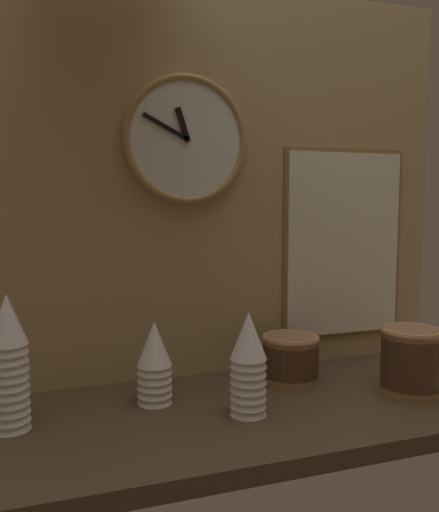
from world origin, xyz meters
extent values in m
cube|color=#4C3826|center=(0.00, 0.00, -0.02)|extent=(1.60, 0.56, 0.04)
cube|color=tan|center=(0.00, 0.27, 0.53)|extent=(1.60, 0.03, 1.05)
cone|color=white|center=(-0.10, 0.08, 0.05)|extent=(0.08, 0.08, 0.11)
cone|color=white|center=(-0.10, 0.08, 0.07)|extent=(0.08, 0.08, 0.11)
cone|color=white|center=(-0.10, 0.08, 0.09)|extent=(0.08, 0.08, 0.11)
cone|color=white|center=(-0.10, 0.08, 0.11)|extent=(0.08, 0.08, 0.11)
cone|color=white|center=(-0.10, 0.08, 0.13)|extent=(0.08, 0.08, 0.11)
cone|color=white|center=(-0.10, 0.08, 0.14)|extent=(0.08, 0.08, 0.11)
cone|color=white|center=(-0.42, 0.04, 0.05)|extent=(0.08, 0.08, 0.11)
cone|color=white|center=(-0.42, 0.04, 0.07)|extent=(0.08, 0.08, 0.11)
cone|color=white|center=(-0.42, 0.04, 0.09)|extent=(0.08, 0.08, 0.11)
cone|color=white|center=(-0.42, 0.04, 0.11)|extent=(0.08, 0.08, 0.11)
cone|color=white|center=(-0.42, 0.04, 0.13)|extent=(0.08, 0.08, 0.11)
cone|color=white|center=(-0.42, 0.04, 0.14)|extent=(0.08, 0.08, 0.11)
cone|color=white|center=(-0.42, 0.04, 0.16)|extent=(0.08, 0.08, 0.11)
cone|color=white|center=(-0.42, 0.04, 0.18)|extent=(0.08, 0.08, 0.11)
cone|color=white|center=(-0.42, 0.04, 0.20)|extent=(0.08, 0.08, 0.11)
cone|color=white|center=(-0.42, 0.04, 0.22)|extent=(0.08, 0.08, 0.11)
cone|color=white|center=(-0.42, 0.04, 0.23)|extent=(0.08, 0.08, 0.11)
cone|color=white|center=(0.08, -0.05, 0.05)|extent=(0.08, 0.08, 0.11)
cone|color=white|center=(0.08, -0.05, 0.07)|extent=(0.08, 0.08, 0.11)
cone|color=white|center=(0.08, -0.05, 0.09)|extent=(0.08, 0.08, 0.11)
cone|color=white|center=(0.08, -0.05, 0.11)|extent=(0.08, 0.08, 0.11)
cone|color=white|center=(0.08, -0.05, 0.13)|extent=(0.08, 0.08, 0.11)
cone|color=white|center=(0.08, -0.05, 0.14)|extent=(0.08, 0.08, 0.11)
cone|color=white|center=(0.08, -0.05, 0.16)|extent=(0.08, 0.08, 0.11)
cone|color=white|center=(0.08, -0.05, 0.18)|extent=(0.08, 0.08, 0.11)
cylinder|color=#996B47|center=(0.51, -0.07, 0.02)|extent=(0.15, 0.15, 0.05)
cylinder|color=#996B47|center=(0.51, -0.07, 0.04)|extent=(0.15, 0.15, 0.05)
cylinder|color=#996B47|center=(0.51, -0.07, 0.06)|extent=(0.15, 0.15, 0.05)
cylinder|color=#996B47|center=(0.51, -0.07, 0.08)|extent=(0.15, 0.15, 0.05)
cylinder|color=#996B47|center=(0.51, -0.07, 0.10)|extent=(0.15, 0.15, 0.05)
cylinder|color=#996B47|center=(0.51, -0.07, 0.12)|extent=(0.15, 0.15, 0.05)
cylinder|color=#996B47|center=(0.51, -0.07, 0.14)|extent=(0.15, 0.15, 0.05)
torus|color=tan|center=(0.51, -0.07, 0.16)|extent=(0.15, 0.15, 0.02)
cylinder|color=#996B47|center=(0.27, 0.11, 0.02)|extent=(0.15, 0.15, 0.05)
cylinder|color=#996B47|center=(0.27, 0.11, 0.04)|extent=(0.15, 0.15, 0.05)
cylinder|color=#996B47|center=(0.27, 0.11, 0.06)|extent=(0.15, 0.15, 0.05)
cylinder|color=#996B47|center=(0.27, 0.11, 0.08)|extent=(0.15, 0.15, 0.05)
cylinder|color=#996B47|center=(0.27, 0.11, 0.10)|extent=(0.15, 0.15, 0.05)
torus|color=tan|center=(0.27, 0.11, 0.12)|extent=(0.15, 0.15, 0.02)
cylinder|color=white|center=(0.03, 0.24, 0.63)|extent=(0.33, 0.02, 0.33)
torus|color=#AD894C|center=(0.03, 0.23, 0.63)|extent=(0.33, 0.02, 0.33)
cube|color=black|center=(0.01, 0.23, 0.67)|extent=(0.04, 0.01, 0.08)
cube|color=black|center=(-0.03, 0.23, 0.66)|extent=(0.12, 0.01, 0.07)
cylinder|color=black|center=(0.03, 0.23, 0.63)|extent=(0.02, 0.01, 0.02)
cube|color=olive|center=(0.51, 0.25, 0.35)|extent=(0.39, 0.01, 0.56)
cube|color=#EFEACC|center=(0.51, 0.24, 0.35)|extent=(0.37, 0.01, 0.53)
camera|label=1|loc=(-0.37, -1.14, 0.48)|focal=38.00mm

